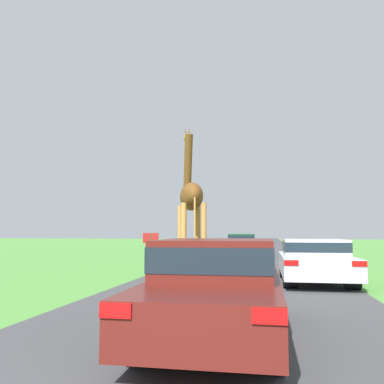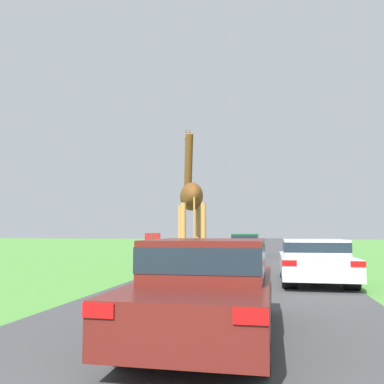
{
  "view_description": "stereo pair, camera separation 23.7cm",
  "coord_description": "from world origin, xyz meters",
  "px_view_note": "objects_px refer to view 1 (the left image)",
  "views": [
    {
      "loc": [
        0.85,
        -1.66,
        1.53
      ],
      "look_at": [
        -1.55,
        11.62,
        2.84
      ],
      "focal_mm": 38.0,
      "sensor_mm": 36.0,
      "label": 1
    },
    {
      "loc": [
        1.08,
        -1.61,
        1.53
      ],
      "look_at": [
        -1.55,
        11.62,
        2.84
      ],
      "focal_mm": 38.0,
      "sensor_mm": 36.0,
      "label": 2
    }
  ],
  "objects_px": {
    "car_lead_maroon": "(217,285)",
    "car_queue_right": "(315,259)",
    "giraffe_near_road": "(191,199)",
    "sign_post": "(151,243)",
    "car_queue_left": "(242,244)"
  },
  "relations": [
    {
      "from": "car_lead_maroon",
      "to": "car_queue_right",
      "type": "xyz_separation_m",
      "value": [
        2.15,
        6.8,
        -0.06
      ]
    },
    {
      "from": "car_lead_maroon",
      "to": "car_queue_right",
      "type": "distance_m",
      "value": 7.13
    },
    {
      "from": "giraffe_near_road",
      "to": "sign_post",
      "type": "relative_size",
      "value": 3.67
    },
    {
      "from": "giraffe_near_road",
      "to": "car_queue_right",
      "type": "bearing_deg",
      "value": -25.66
    },
    {
      "from": "sign_post",
      "to": "giraffe_near_road",
      "type": "bearing_deg",
      "value": -57.05
    },
    {
      "from": "giraffe_near_road",
      "to": "car_queue_right",
      "type": "xyz_separation_m",
      "value": [
        3.9,
        -0.61,
        -1.91
      ]
    },
    {
      "from": "sign_post",
      "to": "car_queue_left",
      "type": "bearing_deg",
      "value": 68.61
    },
    {
      "from": "car_lead_maroon",
      "to": "sign_post",
      "type": "relative_size",
      "value": 3.01
    },
    {
      "from": "car_queue_right",
      "to": "sign_post",
      "type": "relative_size",
      "value": 2.97
    },
    {
      "from": "car_lead_maroon",
      "to": "sign_post",
      "type": "xyz_separation_m",
      "value": [
        -4.25,
        11.26,
        0.27
      ]
    },
    {
      "from": "car_queue_right",
      "to": "sign_post",
      "type": "xyz_separation_m",
      "value": [
        -6.39,
        4.46,
        0.33
      ]
    },
    {
      "from": "giraffe_near_road",
      "to": "car_queue_left",
      "type": "bearing_deg",
      "value": 68.87
    },
    {
      "from": "sign_post",
      "to": "car_queue_right",
      "type": "bearing_deg",
      "value": -34.9
    },
    {
      "from": "giraffe_near_road",
      "to": "car_queue_right",
      "type": "height_order",
      "value": "giraffe_near_road"
    },
    {
      "from": "car_lead_maroon",
      "to": "car_queue_left",
      "type": "distance_m",
      "value": 20.11
    }
  ]
}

